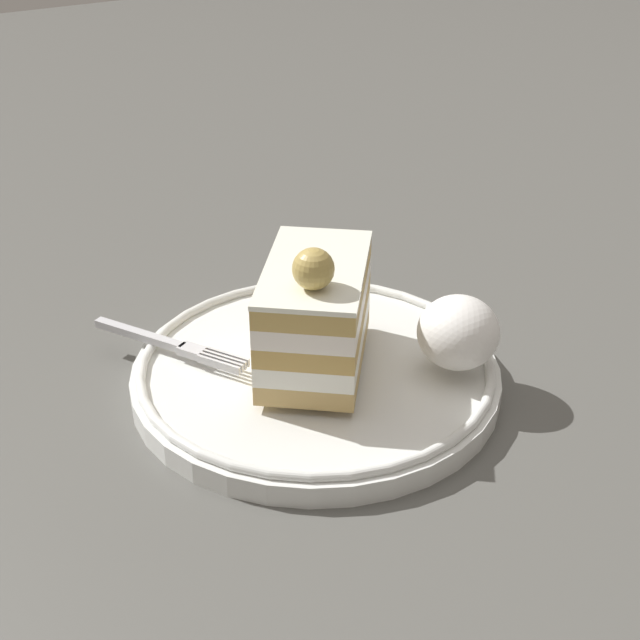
{
  "coord_description": "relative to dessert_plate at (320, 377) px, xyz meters",
  "views": [
    {
      "loc": [
        -0.39,
        0.23,
        0.31
      ],
      "look_at": [
        -0.0,
        -0.01,
        0.05
      ],
      "focal_mm": 50.87,
      "sensor_mm": 36.0,
      "label": 1
    }
  ],
  "objects": [
    {
      "name": "dessert_plate",
      "position": [
        0.0,
        0.0,
        0.0
      ],
      "size": [
        0.22,
        0.22,
        0.02
      ],
      "color": "silver",
      "rests_on": "ground_plane"
    },
    {
      "name": "fork",
      "position": [
        0.06,
        0.07,
        0.01
      ],
      "size": [
        0.1,
        0.06,
        0.0
      ],
      "color": "silver",
      "rests_on": "dessert_plate"
    },
    {
      "name": "ground_plane",
      "position": [
        0.0,
        0.01,
        -0.01
      ],
      "size": [
        2.4,
        2.4,
        0.0
      ],
      "primitive_type": "plane",
      "color": "#54534F"
    },
    {
      "name": "whipped_cream_dollop",
      "position": [
        -0.04,
        -0.07,
        0.03
      ],
      "size": [
        0.05,
        0.05,
        0.04
      ],
      "primitive_type": "ellipsoid",
      "color": "white",
      "rests_on": "dessert_plate"
    },
    {
      "name": "cake_slice",
      "position": [
        0.0,
        0.0,
        0.04
      ],
      "size": [
        0.11,
        0.11,
        0.09
      ],
      "color": "tan",
      "rests_on": "dessert_plate"
    }
  ]
}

